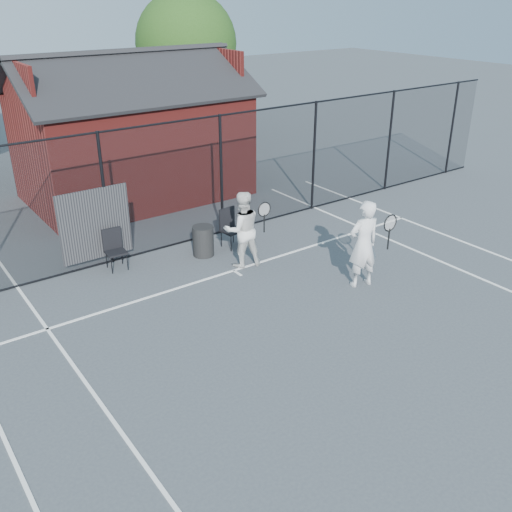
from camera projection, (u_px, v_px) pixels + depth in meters
ground at (325, 330)px, 10.41m from camera, size 80.00×80.00×0.00m
court_lines at (378, 365)px, 9.44m from camera, size 11.02×18.00×0.01m
fence at (174, 188)px, 13.31m from camera, size 22.04×3.00×3.00m
clubhouse at (133, 142)px, 16.61m from camera, size 6.50×4.36×4.19m
tree_right at (186, 44)px, 22.41m from camera, size 3.97×3.97×5.70m
player_front at (364, 244)px, 11.63m from camera, size 0.87×0.68×1.87m
player_back at (242, 229)px, 12.53m from camera, size 1.01×0.85×1.73m
chair_left at (116, 250)px, 12.52m from camera, size 0.46×0.48×0.89m
chair_right at (232, 229)px, 13.60m from camera, size 0.49×0.51×0.93m
waste_bin at (203, 241)px, 13.22m from camera, size 0.52×0.52×0.72m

